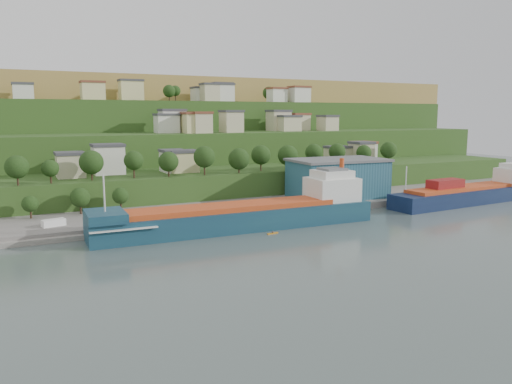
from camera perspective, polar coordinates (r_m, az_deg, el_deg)
ground at (r=128.34m, az=4.80°, el=-4.34°), size 500.00×500.00×0.00m
quay at (r=161.96m, az=5.78°, el=-1.59°), size 220.00×26.00×4.00m
pebble_beach at (r=132.60m, az=-21.45°, el=-4.51°), size 40.00×18.00×2.40m
hillside at (r=284.65m, az=-12.96°, el=2.75°), size 360.00×211.04×96.00m
cargo_ship_near at (r=129.36m, az=-1.05°, el=-2.82°), size 75.01×13.67×19.21m
cargo_ship_far at (r=182.00m, az=23.53°, el=-0.27°), size 63.23×14.28×17.03m
warehouse at (r=167.57m, az=9.30°, el=1.61°), size 31.92×20.53×12.80m
caravan at (r=132.76m, az=-22.12°, el=-3.44°), size 5.84×3.61×2.54m
dinghy at (r=132.41m, az=-14.59°, el=-3.47°), size 4.24×1.63×0.84m
kayak_orange at (r=123.93m, az=1.92°, el=-4.69°), size 3.07×0.86×0.76m
kayak_yellow at (r=133.33m, az=6.60°, el=-3.77°), size 3.17×1.54×0.79m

